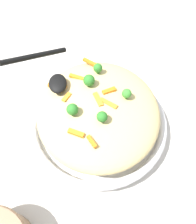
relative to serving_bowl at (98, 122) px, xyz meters
The scene contains 18 objects.
ground_plane 0.02m from the serving_bowl, ahead, with size 2.40×2.40×0.00m, color beige.
serving_bowl is the anchor object (origin of this frame).
pasta_mound 0.06m from the serving_bowl, ahead, with size 0.30×0.28×0.08m, color #D1BA7A.
carrot_piece_0 0.12m from the serving_bowl, 25.84° to the left, with size 0.04×0.01×0.01m, color orange.
carrot_piece_1 0.10m from the serving_bowl, 29.63° to the right, with size 0.04×0.01×0.01m, color orange.
carrot_piece_2 0.10m from the serving_bowl, 121.65° to the right, with size 0.04×0.01×0.01m, color orange.
carrot_piece_3 0.13m from the serving_bowl, 142.22° to the left, with size 0.03×0.01×0.01m, color orange.
carrot_piece_4 0.13m from the serving_bowl, 164.10° to the left, with size 0.03×0.01×0.01m, color orange.
carrot_piece_5 0.11m from the serving_bowl, 73.42° to the left, with size 0.02×0.01×0.01m, color orange.
carrot_piece_6 0.14m from the serving_bowl, 56.21° to the left, with size 0.04×0.01×0.01m, color orange.
carrot_piece_7 0.15m from the serving_bowl, ahead, with size 0.04×0.01×0.01m, color orange.
carrot_piece_8 0.10m from the serving_bowl, 55.10° to the right, with size 0.03×0.01×0.01m, color orange.
broccoli_floret_0 0.12m from the serving_bowl, 113.36° to the left, with size 0.02×0.02×0.03m.
broccoli_floret_1 0.13m from the serving_bowl, ahead, with size 0.02×0.02×0.03m.
broccoli_floret_2 0.12m from the serving_bowl, behind, with size 0.02×0.02×0.03m.
broccoli_floret_3 0.12m from the serving_bowl, 15.69° to the left, with size 0.03×0.03×0.03m.
broccoli_floret_4 0.12m from the serving_bowl, 91.76° to the right, with size 0.02×0.02×0.03m.
serving_spoon 0.17m from the serving_bowl, 51.36° to the left, with size 0.14×0.14×0.07m.
Camera 1 is at (-0.26, 0.04, 0.48)m, focal length 33.92 mm.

